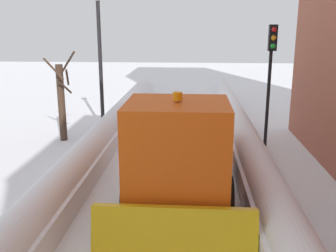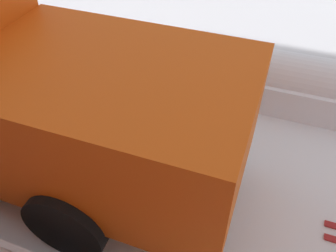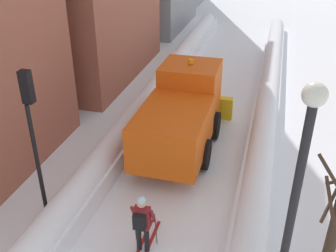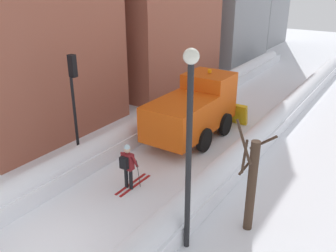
# 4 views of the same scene
# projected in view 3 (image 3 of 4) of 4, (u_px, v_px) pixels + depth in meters

# --- Properties ---
(ground_plane) EXTENTS (80.00, 80.00, 0.00)m
(ground_plane) POSITION_uv_depth(u_px,v_px,m) (195.00, 139.00, 15.89)
(ground_plane) COLOR white
(snowbank_left) EXTENTS (1.10, 36.00, 1.11)m
(snowbank_left) POSITION_uv_depth(u_px,v_px,m) (134.00, 120.00, 16.26)
(snowbank_left) COLOR white
(snowbank_left) RESTS_ON ground
(snowbank_right) EXTENTS (1.10, 36.00, 1.05)m
(snowbank_right) POSITION_uv_depth(u_px,v_px,m) (262.00, 138.00, 15.07)
(snowbank_right) COLOR white
(snowbank_right) RESTS_ON ground
(plow_truck) EXTENTS (3.20, 5.98, 3.12)m
(plow_truck) POSITION_uv_depth(u_px,v_px,m) (182.00, 113.00, 14.65)
(plow_truck) COLOR #DB510F
(plow_truck) RESTS_ON ground
(skier) EXTENTS (0.62, 1.80, 1.81)m
(skier) POSITION_uv_depth(u_px,v_px,m) (142.00, 222.00, 10.24)
(skier) COLOR black
(skier) RESTS_ON ground
(traffic_light_pole) EXTENTS (0.28, 0.42, 4.51)m
(traffic_light_pole) POSITION_uv_depth(u_px,v_px,m) (32.00, 118.00, 10.65)
(traffic_light_pole) COLOR black
(traffic_light_pole) RESTS_ON ground
(street_lamp) EXTENTS (0.40, 0.40, 5.84)m
(street_lamp) POSITION_uv_depth(u_px,v_px,m) (295.00, 199.00, 6.92)
(street_lamp) COLOR black
(street_lamp) RESTS_ON ground
(bare_tree_near) EXTENTS (1.27, 1.28, 3.56)m
(bare_tree_near) POSITION_uv_depth(u_px,v_px,m) (334.00, 229.00, 9.10)
(bare_tree_near) COLOR #3F2D22
(bare_tree_near) RESTS_ON ground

